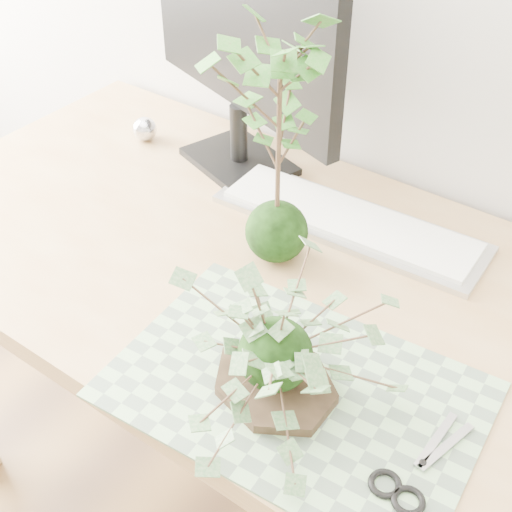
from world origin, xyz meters
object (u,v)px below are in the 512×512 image
at_px(maple_kokedama, 280,89).
at_px(monitor, 240,33).
at_px(desk, 324,334).
at_px(keyboard, 349,221).
at_px(ivy_kokedama, 276,329).

distance_m(maple_kokedama, monitor, 0.30).
height_order(desk, keyboard, keyboard).
relative_size(desk, ivy_kokedama, 4.48).
relative_size(desk, keyboard, 3.28).
distance_m(ivy_kokedama, keyboard, 0.41).
xyz_separation_m(ivy_kokedama, monitor, (-0.38, 0.43, 0.15)).
relative_size(maple_kokedama, monitor, 0.85).
bearing_deg(maple_kokedama, monitor, 138.09).
bearing_deg(monitor, ivy_kokedama, -30.73).
height_order(desk, maple_kokedama, maple_kokedama).
xyz_separation_m(maple_kokedama, keyboard, (0.05, 0.14, -0.29)).
bearing_deg(maple_kokedama, keyboard, 69.84).
relative_size(maple_kokedama, keyboard, 0.87).
bearing_deg(desk, monitor, 146.05).
bearing_deg(keyboard, ivy_kokedama, -76.80).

